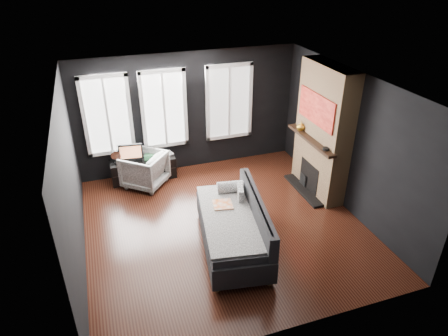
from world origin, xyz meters
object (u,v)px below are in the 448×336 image
object	(u,v)px
armchair	(144,168)
mantel_vase	(301,126)
monitor	(131,152)
book	(164,149)
mug	(160,154)
sofa	(232,224)
media_console	(143,169)

from	to	relation	value
armchair	mantel_vase	world-z (taller)	mantel_vase
monitor	book	xyz separation A→B (m)	(0.75, 0.11, -0.11)
mug	book	world-z (taller)	book
sofa	armchair	distance (m)	2.80
armchair	mug	xyz separation A→B (m)	(0.41, 0.27, 0.13)
armchair	mug	bearing A→B (deg)	163.67
media_console	book	world-z (taller)	book
sofa	mantel_vase	bearing A→B (deg)	47.78
mantel_vase	sofa	bearing A→B (deg)	-141.61
sofa	media_console	size ratio (longest dim) A/B	1.55
book	mantel_vase	size ratio (longest dim) A/B	1.30
armchair	mug	distance (m)	0.51
book	armchair	bearing A→B (deg)	-144.75
sofa	monitor	world-z (taller)	monitor
armchair	monitor	xyz separation A→B (m)	(-0.23, 0.26, 0.30)
monitor	book	size ratio (longest dim) A/B	2.11
sofa	armchair	size ratio (longest dim) A/B	2.63
sofa	media_console	xyz separation A→B (m)	(-1.08, 2.87, -0.23)
media_console	mantel_vase	world-z (taller)	mantel_vase
mantel_vase	monitor	bearing A→B (deg)	161.32
media_console	mantel_vase	size ratio (longest dim) A/B	7.47
mug	book	distance (m)	0.16
mug	mantel_vase	xyz separation A→B (m)	(2.80, -1.17, 0.77)
media_console	book	distance (m)	0.64
mantel_vase	mug	bearing A→B (deg)	157.28
mantel_vase	book	bearing A→B (deg)	154.71
monitor	media_console	bearing A→B (deg)	13.31
sofa	mug	distance (m)	2.93
monitor	mantel_vase	distance (m)	3.68
armchair	mug	world-z (taller)	armchair
monitor	mug	distance (m)	0.66
sofa	mantel_vase	size ratio (longest dim) A/B	11.61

